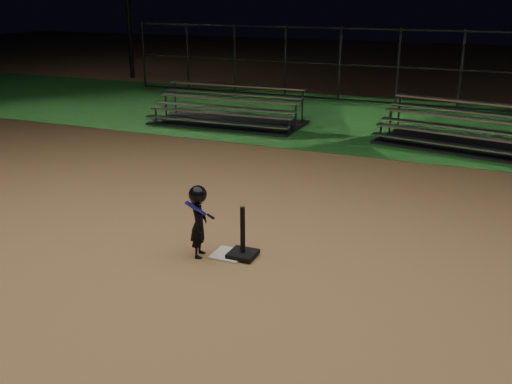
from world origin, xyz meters
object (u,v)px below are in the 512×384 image
object	(u,v)px
child_batter	(199,219)
home_plate	(229,254)
bleacher_right	(468,139)
batting_tee	(243,247)
bleacher_left	(228,117)

from	to	relation	value
child_batter	home_plate	bearing A→B (deg)	-79.61
home_plate	bleacher_right	bearing A→B (deg)	71.04
home_plate	bleacher_right	xyz separation A→B (m)	(2.69, 7.84, 0.20)
child_batter	bleacher_right	xyz separation A→B (m)	(3.07, 8.02, -0.35)
batting_tee	home_plate	bearing A→B (deg)	-175.02
child_batter	bleacher_right	distance (m)	8.59
home_plate	bleacher_left	bearing A→B (deg)	115.93
bleacher_left	bleacher_right	xyz separation A→B (m)	(6.56, -0.13, -0.00)
home_plate	child_batter	bearing A→B (deg)	-153.95
batting_tee	child_batter	distance (m)	0.75
bleacher_left	bleacher_right	size ratio (longest dim) A/B	0.95
home_plate	child_batter	distance (m)	0.69
bleacher_right	child_batter	bearing A→B (deg)	-99.63
home_plate	bleacher_left	size ratio (longest dim) A/B	0.10
batting_tee	bleacher_right	world-z (taller)	bleacher_right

